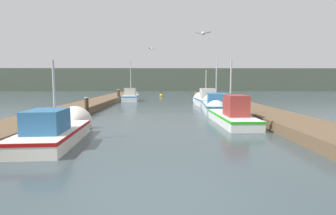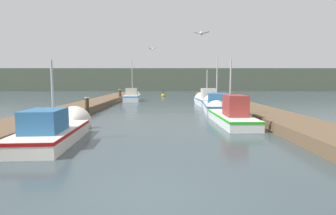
{
  "view_description": "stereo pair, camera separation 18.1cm",
  "coord_description": "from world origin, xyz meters",
  "px_view_note": "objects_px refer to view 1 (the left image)",
  "views": [
    {
      "loc": [
        0.17,
        -4.55,
        2.13
      ],
      "look_at": [
        0.35,
        10.36,
        0.61
      ],
      "focal_mm": 28.0,
      "sensor_mm": 36.0,
      "label": 1
    },
    {
      "loc": [
        0.35,
        -4.56,
        2.13
      ],
      "look_at": [
        0.35,
        10.36,
        0.61
      ],
      "focal_mm": 28.0,
      "sensor_mm": 36.0,
      "label": 2
    }
  ],
  "objects_px": {
    "mooring_piling_2": "(87,107)",
    "seagull_lead": "(203,33)",
    "seagull_1": "(151,49)",
    "fishing_boat_4": "(131,97)",
    "mooring_piling_0": "(119,95)",
    "fishing_boat_0": "(58,130)",
    "mooring_piling_1": "(200,94)",
    "fishing_boat_1": "(228,114)",
    "fishing_boat_3": "(205,100)",
    "channel_buoy": "(161,96)",
    "fishing_boat_2": "(215,105)"
  },
  "relations": [
    {
      "from": "fishing_boat_1",
      "to": "fishing_boat_0",
      "type": "bearing_deg",
      "value": -150.61
    },
    {
      "from": "fishing_boat_4",
      "to": "mooring_piling_0",
      "type": "height_order",
      "value": "fishing_boat_4"
    },
    {
      "from": "mooring_piling_2",
      "to": "fishing_boat_2",
      "type": "bearing_deg",
      "value": 17.92
    },
    {
      "from": "fishing_boat_1",
      "to": "fishing_boat_4",
      "type": "xyz_separation_m",
      "value": [
        -6.99,
        14.71,
        0.05
      ]
    },
    {
      "from": "mooring_piling_1",
      "to": "seagull_1",
      "type": "height_order",
      "value": "seagull_1"
    },
    {
      "from": "mooring_piling_2",
      "to": "seagull_lead",
      "type": "xyz_separation_m",
      "value": [
        6.17,
        -6.19,
        3.28
      ]
    },
    {
      "from": "mooring_piling_1",
      "to": "seagull_lead",
      "type": "xyz_separation_m",
      "value": [
        -3.02,
        -23.02,
        3.3
      ]
    },
    {
      "from": "mooring_piling_2",
      "to": "seagull_lead",
      "type": "bearing_deg",
      "value": -45.08
    },
    {
      "from": "fishing_boat_3",
      "to": "mooring_piling_2",
      "type": "bearing_deg",
      "value": -141.52
    },
    {
      "from": "mooring_piling_2",
      "to": "seagull_lead",
      "type": "distance_m",
      "value": 9.33
    },
    {
      "from": "fishing_boat_2",
      "to": "mooring_piling_1",
      "type": "relative_size",
      "value": 5.23
    },
    {
      "from": "fishing_boat_0",
      "to": "mooring_piling_0",
      "type": "height_order",
      "value": "fishing_boat_0"
    },
    {
      "from": "fishing_boat_0",
      "to": "fishing_boat_4",
      "type": "relative_size",
      "value": 1.06
    },
    {
      "from": "fishing_boat_4",
      "to": "seagull_1",
      "type": "distance_m",
      "value": 10.28
    },
    {
      "from": "fishing_boat_0",
      "to": "mooring_piling_1",
      "type": "distance_m",
      "value": 24.78
    },
    {
      "from": "fishing_boat_0",
      "to": "fishing_boat_1",
      "type": "height_order",
      "value": "fishing_boat_1"
    },
    {
      "from": "fishing_boat_3",
      "to": "fishing_boat_4",
      "type": "bearing_deg",
      "value": 141.26
    },
    {
      "from": "seagull_lead",
      "to": "fishing_boat_4",
      "type": "bearing_deg",
      "value": -58.05
    },
    {
      "from": "fishing_boat_0",
      "to": "fishing_boat_4",
      "type": "height_order",
      "value": "fishing_boat_4"
    },
    {
      "from": "fishing_boat_1",
      "to": "fishing_boat_3",
      "type": "xyz_separation_m",
      "value": [
        0.23,
        9.34,
        0.06
      ]
    },
    {
      "from": "seagull_lead",
      "to": "seagull_1",
      "type": "bearing_deg",
      "value": -59.32
    },
    {
      "from": "mooring_piling_1",
      "to": "fishing_boat_0",
      "type": "bearing_deg",
      "value": -109.54
    },
    {
      "from": "fishing_boat_3",
      "to": "fishing_boat_4",
      "type": "height_order",
      "value": "fishing_boat_4"
    },
    {
      "from": "channel_buoy",
      "to": "seagull_1",
      "type": "height_order",
      "value": "seagull_1"
    },
    {
      "from": "fishing_boat_1",
      "to": "mooring_piling_0",
      "type": "xyz_separation_m",
      "value": [
        -8.36,
        14.75,
        0.24
      ]
    },
    {
      "from": "fishing_boat_2",
      "to": "channel_buoy",
      "type": "xyz_separation_m",
      "value": [
        -4.09,
        16.98,
        -0.27
      ]
    },
    {
      "from": "mooring_piling_0",
      "to": "seagull_lead",
      "type": "xyz_separation_m",
      "value": [
        6.44,
        -18.73,
        3.24
      ]
    },
    {
      "from": "fishing_boat_0",
      "to": "mooring_piling_2",
      "type": "bearing_deg",
      "value": 93.82
    },
    {
      "from": "fishing_boat_4",
      "to": "fishing_boat_3",
      "type": "bearing_deg",
      "value": -38.42
    },
    {
      "from": "fishing_boat_1",
      "to": "fishing_boat_2",
      "type": "relative_size",
      "value": 1.08
    },
    {
      "from": "mooring_piling_1",
      "to": "mooring_piling_2",
      "type": "distance_m",
      "value": 19.18
    },
    {
      "from": "fishing_boat_4",
      "to": "fishing_boat_1",
      "type": "bearing_deg",
      "value": -66.39
    },
    {
      "from": "fishing_boat_1",
      "to": "fishing_boat_4",
      "type": "bearing_deg",
      "value": 113.87
    },
    {
      "from": "fishing_boat_0",
      "to": "fishing_boat_2",
      "type": "bearing_deg",
      "value": 46.91
    },
    {
      "from": "fishing_boat_4",
      "to": "fishing_boat_2",
      "type": "bearing_deg",
      "value": -55.18
    },
    {
      "from": "fishing_boat_4",
      "to": "mooring_piling_1",
      "type": "distance_m",
      "value": 9.18
    },
    {
      "from": "mooring_piling_2",
      "to": "channel_buoy",
      "type": "xyz_separation_m",
      "value": [
        4.29,
        19.69,
        -0.42
      ]
    },
    {
      "from": "fishing_boat_0",
      "to": "fishing_boat_3",
      "type": "relative_size",
      "value": 1.01
    },
    {
      "from": "fishing_boat_2",
      "to": "seagull_1",
      "type": "bearing_deg",
      "value": 175.58
    },
    {
      "from": "channel_buoy",
      "to": "fishing_boat_0",
      "type": "bearing_deg",
      "value": -97.35
    },
    {
      "from": "mooring_piling_2",
      "to": "seagull_lead",
      "type": "relative_size",
      "value": 2.02
    },
    {
      "from": "fishing_boat_1",
      "to": "mooring_piling_1",
      "type": "bearing_deg",
      "value": 85.14
    },
    {
      "from": "mooring_piling_1",
      "to": "fishing_boat_3",
      "type": "bearing_deg",
      "value": -95.16
    },
    {
      "from": "fishing_boat_0",
      "to": "channel_buoy",
      "type": "distance_m",
      "value": 26.43
    },
    {
      "from": "fishing_boat_0",
      "to": "seagull_lead",
      "type": "distance_m",
      "value": 6.32
    },
    {
      "from": "mooring_piling_2",
      "to": "seagull_1",
      "type": "bearing_deg",
      "value": 42.15
    },
    {
      "from": "mooring_piling_2",
      "to": "seagull_1",
      "type": "distance_m",
      "value": 6.42
    },
    {
      "from": "fishing_boat_3",
      "to": "mooring_piling_1",
      "type": "xyz_separation_m",
      "value": [
        0.88,
        9.7,
        0.1
      ]
    },
    {
      "from": "mooring_piling_1",
      "to": "mooring_piling_2",
      "type": "height_order",
      "value": "mooring_piling_2"
    },
    {
      "from": "channel_buoy",
      "to": "seagull_1",
      "type": "xyz_separation_m",
      "value": [
        -0.5,
        -16.26,
        4.31
      ]
    }
  ]
}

